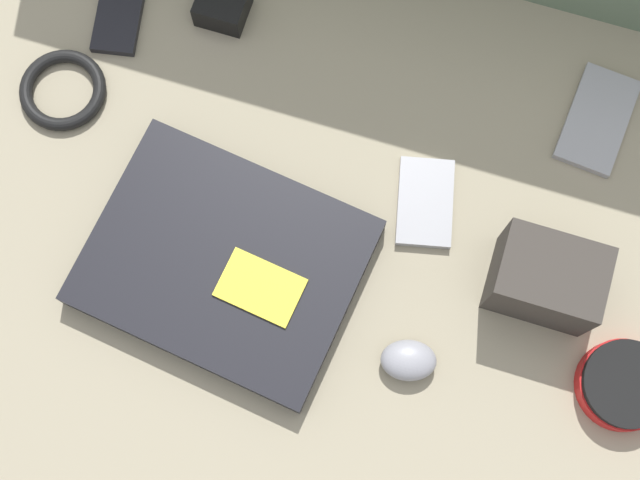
# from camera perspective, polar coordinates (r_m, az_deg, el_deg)

# --- Properties ---
(ground_plane) EXTENTS (8.00, 8.00, 0.00)m
(ground_plane) POSITION_cam_1_polar(r_m,az_deg,el_deg) (1.16, 0.00, -1.81)
(ground_plane) COLOR #7A6651
(couch_seat) EXTENTS (0.98, 0.75, 0.13)m
(couch_seat) POSITION_cam_1_polar(r_m,az_deg,el_deg) (1.09, 0.00, -1.09)
(couch_seat) COLOR gray
(couch_seat) RESTS_ON ground_plane
(laptop) EXTENTS (0.33, 0.27, 0.03)m
(laptop) POSITION_cam_1_polar(r_m,az_deg,el_deg) (1.02, -6.13, -1.44)
(laptop) COLOR black
(laptop) RESTS_ON couch_seat
(computer_mouse) EXTENTS (0.07, 0.06, 0.03)m
(computer_mouse) POSITION_cam_1_polar(r_m,az_deg,el_deg) (1.00, 5.69, -7.67)
(computer_mouse) COLOR gray
(computer_mouse) RESTS_ON couch_seat
(speaker_puck) EXTENTS (0.10, 0.10, 0.03)m
(speaker_puck) POSITION_cam_1_polar(r_m,az_deg,el_deg) (1.04, 18.86, -8.76)
(speaker_puck) COLOR red
(speaker_puck) RESTS_ON couch_seat
(phone_silver) EXTENTS (0.07, 0.13, 0.01)m
(phone_silver) POSITION_cam_1_polar(r_m,az_deg,el_deg) (1.16, -12.67, 14.19)
(phone_silver) COLOR black
(phone_silver) RESTS_ON couch_seat
(phone_black) EXTENTS (0.09, 0.12, 0.01)m
(phone_black) POSITION_cam_1_polar(r_m,az_deg,el_deg) (1.05, 6.74, 2.41)
(phone_black) COLOR #99999E
(phone_black) RESTS_ON couch_seat
(phone_small) EXTENTS (0.08, 0.14, 0.01)m
(phone_small) POSITION_cam_1_polar(r_m,az_deg,el_deg) (1.12, 17.33, 7.36)
(phone_small) COLOR #99999E
(phone_small) RESTS_ON couch_seat
(camera_pouch) EXTENTS (0.12, 0.09, 0.09)m
(camera_pouch) POSITION_cam_1_polar(r_m,az_deg,el_deg) (1.01, 14.28, -2.43)
(camera_pouch) COLOR #38332D
(camera_pouch) RESTS_ON couch_seat
(charger_brick) EXTENTS (0.06, 0.05, 0.04)m
(charger_brick) POSITION_cam_1_polar(r_m,az_deg,el_deg) (1.13, -6.26, 14.67)
(charger_brick) COLOR black
(charger_brick) RESTS_ON couch_seat
(cable_coil) EXTENTS (0.10, 0.10, 0.02)m
(cable_coil) POSITION_cam_1_polar(r_m,az_deg,el_deg) (1.13, -16.14, 9.21)
(cable_coil) COLOR black
(cable_coil) RESTS_ON couch_seat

